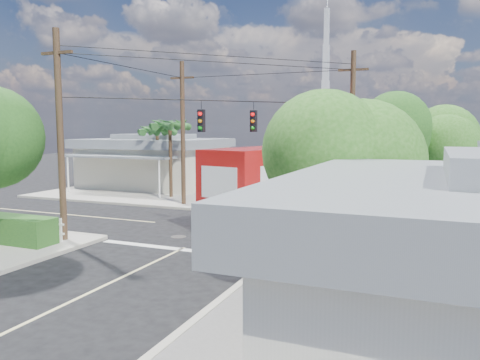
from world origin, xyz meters
The scene contains 16 objects.
ground centered at (0.00, 0.00, 0.00)m, with size 120.00×120.00×0.00m, color black.
sidewalk_ne centered at (10.88, 10.88, 0.07)m, with size 14.12×14.12×0.14m.
sidewalk_nw centered at (-10.88, 10.88, 0.07)m, with size 14.12×14.12×0.14m.
road_markings centered at (0.00, -1.47, 0.01)m, with size 32.00×32.00×0.01m.
building_nw centered at (-12.00, 12.46, 2.22)m, with size 10.80×10.20×4.30m.
radio_tower centered at (0.50, 20.00, 5.64)m, with size 0.80×0.80×17.00m.
tree_ne_front centered at (7.21, 6.76, 4.77)m, with size 4.21×4.14×6.66m.
tree_ne_back centered at (9.81, 8.96, 4.19)m, with size 3.77×3.66×5.82m.
tree_se centered at (7.01, -7.24, 4.04)m, with size 3.67×3.54×5.62m.
palm_nw_front centered at (-7.50, 7.50, 5.04)m, with size 3.01×3.08×5.59m.
palm_nw_back centered at (-9.50, 9.00, 4.67)m, with size 3.01×3.08×5.19m.
utility_poles centered at (-1.58, 1.60, 4.67)m, with size 12.00×10.68×9.00m.
picket_fence centered at (-7.80, -5.60, 0.68)m, with size 5.94×0.06×1.00m.
vending_boxes centered at (6.50, 6.20, 0.69)m, with size 1.90×0.50×1.10m.
delivery_truck centered at (1.38, 2.39, 1.99)m, with size 4.63×9.40×3.92m.
parked_car centered at (10.25, 3.44, 0.85)m, with size 2.82×6.12×1.70m, color silver.
Camera 1 is at (9.34, -20.52, 4.89)m, focal length 35.00 mm.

